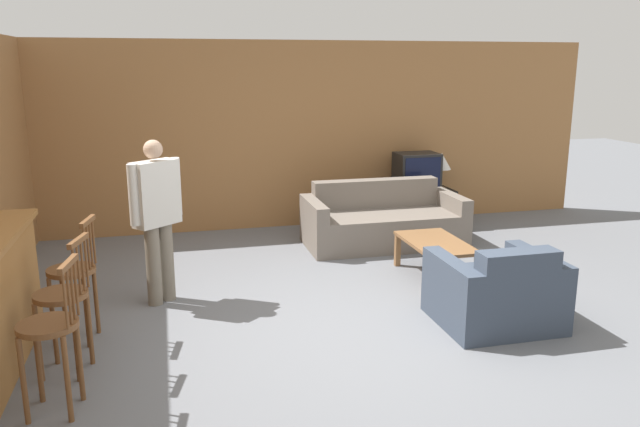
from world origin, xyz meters
name	(u,v)px	position (x,y,z in m)	size (l,w,h in m)	color
ground_plane	(351,328)	(0.00, 0.00, 0.00)	(24.00, 24.00, 0.00)	slate
wall_back	(276,136)	(0.00, 3.70, 1.30)	(9.40, 0.08, 2.60)	#9E6B3D
bar_chair_near	(51,335)	(-2.31, -0.83, 0.55)	(0.45, 0.45, 1.06)	brown
bar_chair_mid	(64,304)	(-2.31, -0.27, 0.55)	(0.47, 0.47, 1.06)	brown
bar_chair_far	(74,278)	(-2.31, 0.32, 0.55)	(0.46, 0.46, 1.06)	brown
couch_far	(383,222)	(1.16, 2.46, 0.29)	(2.01, 0.96, 0.79)	#70665B
armchair_near	(496,293)	(1.27, -0.23, 0.29)	(1.01, 0.91, 0.77)	#384251
coffee_table	(436,246)	(1.28, 1.07, 0.35)	(0.59, 1.03, 0.41)	brown
tv_unit	(415,207)	(1.96, 3.29, 0.26)	(1.08, 0.52, 0.51)	black
tv	(417,172)	(1.96, 3.29, 0.78)	(0.60, 0.45, 0.54)	black
table_lamp	(442,162)	(2.34, 3.29, 0.90)	(0.28, 0.28, 0.52)	brown
person_by_window	(157,213)	(-1.63, 1.05, 0.90)	(0.48, 0.43, 1.60)	#756B5B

